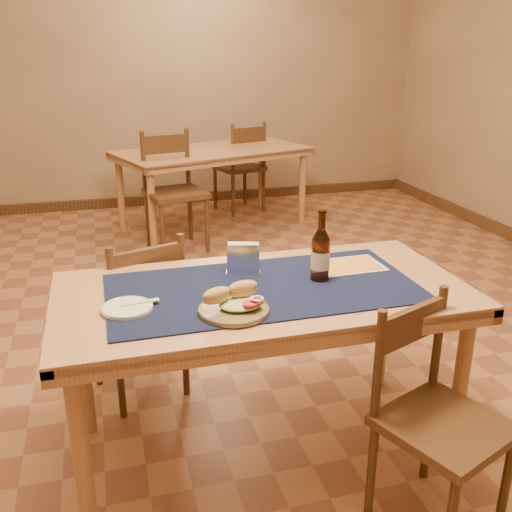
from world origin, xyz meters
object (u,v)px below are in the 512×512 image
object	(u,v)px
chair_main_near	(436,416)
napkin_holder	(243,259)
sandwich_plate	(235,304)
beer_bottle	(320,254)
main_table	(263,308)
chair_main_far	(140,313)
back_table	(213,158)

from	to	relation	value
chair_main_near	napkin_holder	distance (m)	0.95
napkin_holder	sandwich_plate	bearing A→B (deg)	-109.14
sandwich_plate	beer_bottle	distance (m)	0.46
main_table	chair_main_near	size ratio (longest dim) A/B	1.92
main_table	beer_bottle	distance (m)	0.31
chair_main_far	sandwich_plate	size ratio (longest dim) A/B	3.35
main_table	chair_main_far	size ratio (longest dim) A/B	1.89
main_table	napkin_holder	size ratio (longest dim) A/B	10.52
back_table	chair_main_near	size ratio (longest dim) A/B	2.32
chair_main_far	napkin_holder	xyz separation A→B (m)	(0.42, -0.39, 0.38)
sandwich_plate	back_table	bearing A→B (deg)	79.76
chair_main_near	sandwich_plate	bearing A→B (deg)	151.34
main_table	chair_main_far	bearing A→B (deg)	128.78
main_table	back_table	distance (m)	3.31
main_table	napkin_holder	xyz separation A→B (m)	(-0.03, 0.17, 0.15)
chair_main_near	beer_bottle	xyz separation A→B (m)	(-0.23, 0.54, 0.43)
back_table	chair_main_far	distance (m)	2.87
napkin_holder	beer_bottle	bearing A→B (deg)	-29.06
chair_main_far	chair_main_near	world-z (taller)	chair_main_far
main_table	beer_bottle	world-z (taller)	beer_bottle
back_table	chair_main_far	size ratio (longest dim) A/B	2.29
back_table	beer_bottle	size ratio (longest dim) A/B	6.71
back_table	beer_bottle	bearing A→B (deg)	-93.93
chair_main_far	sandwich_plate	world-z (taller)	sandwich_plate
main_table	chair_main_near	distance (m)	0.75
back_table	napkin_holder	world-z (taller)	napkin_holder
back_table	beer_bottle	distance (m)	3.27
chair_main_near	sandwich_plate	distance (m)	0.80
chair_main_far	napkin_holder	size ratio (longest dim) A/B	5.56
chair_main_near	napkin_holder	bearing A→B (deg)	126.04
chair_main_far	chair_main_near	xyz separation A→B (m)	(0.92, -1.09, -0.01)
chair_main_near	back_table	bearing A→B (deg)	90.10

